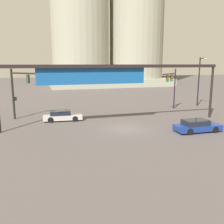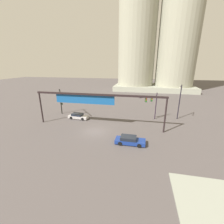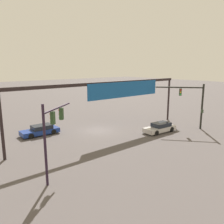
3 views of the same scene
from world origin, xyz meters
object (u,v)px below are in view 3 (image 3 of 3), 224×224
traffic_signal_near_corner (52,127)px  sedan_car_waiting_far (40,130)px  traffic_signal_opposite_side (192,99)px  sedan_car_approaching (160,128)px

traffic_signal_near_corner → sedan_car_waiting_far: size_ratio=1.29×
traffic_signal_opposite_side → sedan_car_waiting_far: 20.11m
traffic_signal_near_corner → traffic_signal_opposite_side: 20.50m
traffic_signal_opposite_side → sedan_car_waiting_far: traffic_signal_opposite_side is taller
traffic_signal_near_corner → sedan_car_waiting_far: 12.26m
traffic_signal_near_corner → sedan_car_waiting_far: (-3.57, -11.21, -3.43)m
sedan_car_approaching → sedan_car_waiting_far: same height
sedan_car_approaching → sedan_car_waiting_far: size_ratio=1.00×
traffic_signal_opposite_side → sedan_car_approaching: bearing=30.4°
sedan_car_approaching → sedan_car_waiting_far: 15.09m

